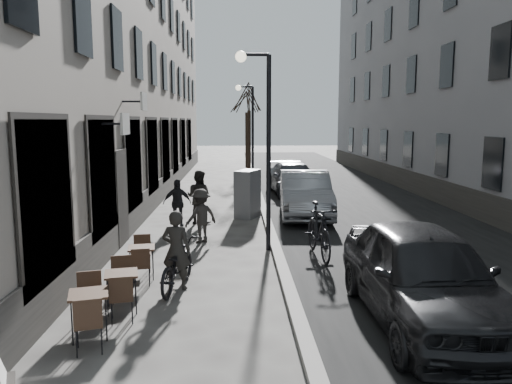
{
  "coord_description": "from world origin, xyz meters",
  "views": [
    {
      "loc": [
        -0.84,
        -6.75,
        3.39
      ],
      "look_at": [
        -0.39,
        4.22,
        1.8
      ],
      "focal_mm": 35.0,
      "sensor_mm": 36.0,
      "label": 1
    }
  ],
  "objects": [
    {
      "name": "car_far",
      "position": [
        1.8,
        15.97,
        0.71
      ],
      "size": [
        2.38,
        5.06,
        1.43
      ],
      "primitive_type": "imported",
      "rotation": [
        0.0,
        0.0,
        0.08
      ],
      "color": "#303239",
      "rests_on": "ground"
    },
    {
      "name": "tree_near",
      "position": [
        -0.1,
        21.0,
        4.66
      ],
      "size": [
        2.4,
        2.4,
        5.7
      ],
      "color": "black",
      "rests_on": "ground"
    },
    {
      "name": "car_mid",
      "position": [
        1.6,
        10.61,
        0.79
      ],
      "size": [
        1.99,
        4.92,
        1.59
      ],
      "primitive_type": "imported",
      "rotation": [
        0.0,
        0.0,
        -0.06
      ],
      "color": "gray",
      "rests_on": "ground"
    },
    {
      "name": "bistro_set_a",
      "position": [
        -3.15,
        0.81,
        0.44
      ],
      "size": [
        0.76,
        1.5,
        0.86
      ],
      "rotation": [
        0.0,
        0.0,
        0.26
      ],
      "color": "black",
      "rests_on": "ground"
    },
    {
      "name": "bistro_set_c",
      "position": [
        -2.88,
        3.78,
        0.42
      ],
      "size": [
        0.64,
        1.41,
        0.81
      ],
      "rotation": [
        0.0,
        0.0,
        0.16
      ],
      "color": "black",
      "rests_on": "ground"
    },
    {
      "name": "ground",
      "position": [
        0.0,
        0.0,
        0.0
      ],
      "size": [
        120.0,
        120.0,
        0.0
      ],
      "primitive_type": "plane",
      "color": "#3D3A37",
      "rests_on": "ground"
    },
    {
      "name": "pedestrian_far",
      "position": [
        -2.73,
        9.07,
        0.76
      ],
      "size": [
        0.94,
        0.51,
        1.52
      ],
      "primitive_type": "imported",
      "rotation": [
        0.0,
        0.0,
        0.16
      ],
      "color": "black",
      "rests_on": "ground"
    },
    {
      "name": "moped",
      "position": [
        1.2,
        5.22,
        0.68
      ],
      "size": [
        0.8,
        2.29,
        1.35
      ],
      "primitive_type": "imported",
      "rotation": [
        0.0,
        0.0,
        0.07
      ],
      "color": "black",
      "rests_on": "ground"
    },
    {
      "name": "building_right",
      "position": [
        9.5,
        16.5,
        8.0
      ],
      "size": [
        4.0,
        35.0,
        16.0
      ],
      "primitive_type": "cube",
      "color": "slate",
      "rests_on": "ground"
    },
    {
      "name": "road",
      "position": [
        3.85,
        16.0,
        0.0
      ],
      "size": [
        7.3,
        60.0,
        0.0
      ],
      "primitive_type": "cube",
      "color": "black",
      "rests_on": "ground"
    },
    {
      "name": "streetlamp_far",
      "position": [
        -0.17,
        18.0,
        3.16
      ],
      "size": [
        0.9,
        0.28,
        5.09
      ],
      "color": "black",
      "rests_on": "ground"
    },
    {
      "name": "streetlamp_near",
      "position": [
        -0.17,
        6.0,
        3.16
      ],
      "size": [
        0.9,
        0.28,
        5.09
      ],
      "color": "black",
      "rests_on": "ground"
    },
    {
      "name": "cyclist_rider",
      "position": [
        -2.05,
        3.04,
        0.81
      ],
      "size": [
        0.65,
        0.49,
        1.61
      ],
      "primitive_type": "imported",
      "rotation": [
        0.0,
        0.0,
        2.95
      ],
      "color": "black",
      "rests_on": "ground"
    },
    {
      "name": "bistro_set_b",
      "position": [
        -2.89,
        1.89,
        0.43
      ],
      "size": [
        0.68,
        1.45,
        0.83
      ],
      "rotation": [
        0.0,
        0.0,
        0.22
      ],
      "color": "black",
      "rests_on": "ground"
    },
    {
      "name": "car_near",
      "position": [
        2.28,
        1.15,
        0.83
      ],
      "size": [
        1.98,
        4.89,
        1.66
      ],
      "primitive_type": "imported",
      "rotation": [
        0.0,
        0.0,
        -0.0
      ],
      "color": "black",
      "rests_on": "ground"
    },
    {
      "name": "tree_far",
      "position": [
        -0.1,
        27.0,
        4.66
      ],
      "size": [
        2.4,
        2.4,
        5.7
      ],
      "color": "black",
      "rests_on": "ground"
    },
    {
      "name": "pedestrian_near",
      "position": [
        -2.06,
        9.49,
        0.88
      ],
      "size": [
        1.05,
        0.95,
        1.76
      ],
      "primitive_type": "imported",
      "rotation": [
        0.0,
        0.0,
        2.74
      ],
      "color": "black",
      "rests_on": "ground"
    },
    {
      "name": "kerb",
      "position": [
        0.2,
        16.0,
        0.06
      ],
      "size": [
        0.25,
        60.0,
        0.12
      ],
      "primitive_type": "cube",
      "color": "slate",
      "rests_on": "ground"
    },
    {
      "name": "building_left",
      "position": [
        -6.0,
        16.5,
        8.0
      ],
      "size": [
        4.0,
        35.0,
        16.0
      ],
      "primitive_type": "cube",
      "color": "gray",
      "rests_on": "ground"
    },
    {
      "name": "pedestrian_mid",
      "position": [
        -1.82,
        6.91,
        0.75
      ],
      "size": [
        1.11,
        1.02,
        1.5
      ],
      "primitive_type": "imported",
      "rotation": [
        0.0,
        0.0,
        3.77
      ],
      "color": "#282623",
      "rests_on": "ground"
    },
    {
      "name": "utility_cabinet",
      "position": [
        -0.43,
        10.54,
        0.83
      ],
      "size": [
        0.99,
        1.26,
        1.66
      ],
      "primitive_type": "cube",
      "rotation": [
        0.0,
        0.0,
        -0.39
      ],
      "color": "slate",
      "rests_on": "ground"
    },
    {
      "name": "bicycle",
      "position": [
        -2.05,
        3.04,
        0.49
      ],
      "size": [
        1.01,
        1.97,
        0.98
      ],
      "primitive_type": "imported",
      "rotation": [
        0.0,
        0.0,
        2.95
      ],
      "color": "black",
      "rests_on": "ground"
    }
  ]
}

